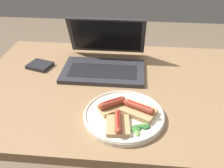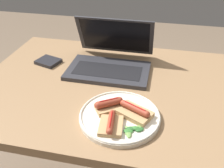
{
  "view_description": "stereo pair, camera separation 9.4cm",
  "coord_description": "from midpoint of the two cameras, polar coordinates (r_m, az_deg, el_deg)",
  "views": [
    {
      "loc": [
        0.02,
        -0.87,
        1.33
      ],
      "look_at": [
        -0.05,
        -0.09,
        0.82
      ],
      "focal_mm": 40.0,
      "sensor_mm": 36.0,
      "label": 1
    },
    {
      "loc": [
        0.11,
        -0.86,
        1.33
      ],
      "look_at": [
        -0.05,
        -0.09,
        0.82
      ],
      "focal_mm": 40.0,
      "sensor_mm": 36.0,
      "label": 2
    }
  ],
  "objects": [
    {
      "name": "desk",
      "position": [
        1.08,
        0.77,
        -3.5
      ],
      "size": [
        1.28,
        0.8,
        0.76
      ],
      "color": "#93704C",
      "rests_on": "ground_plane"
    },
    {
      "name": "laptop",
      "position": [
        1.15,
        -4.13,
        5.31
      ],
      "size": [
        0.37,
        0.31,
        0.21
      ],
      "color": "#2D2D33",
      "rests_on": "desk"
    },
    {
      "name": "plate",
      "position": [
        0.87,
        -0.11,
        -7.3
      ],
      "size": [
        0.28,
        0.28,
        0.02
      ],
      "color": "silver",
      "rests_on": "desk"
    },
    {
      "name": "sausage_toast_left",
      "position": [
        0.81,
        -2.0,
        -9.26
      ],
      "size": [
        0.08,
        0.11,
        0.04
      ],
      "rotation": [
        0.0,
        0.0,
        4.82
      ],
      "color": "tan",
      "rests_on": "plate"
    },
    {
      "name": "sausage_toast_middle",
      "position": [
        0.88,
        -3.05,
        -5.02
      ],
      "size": [
        0.11,
        0.1,
        0.05
      ],
      "rotation": [
        0.0,
        0.0,
        0.58
      ],
      "color": "tan",
      "rests_on": "plate"
    },
    {
      "name": "sausage_toast_right",
      "position": [
        0.86,
        2.97,
        -6.02
      ],
      "size": [
        0.14,
        0.12,
        0.04
      ],
      "rotation": [
        0.0,
        0.0,
        2.68
      ],
      "color": "tan",
      "rests_on": "plate"
    },
    {
      "name": "salad_pile",
      "position": [
        0.81,
        3.01,
        -10.12
      ],
      "size": [
        0.07,
        0.07,
        0.01
      ],
      "color": "#709E4C",
      "rests_on": "plate"
    },
    {
      "name": "external_drive",
      "position": [
        1.23,
        -18.27,
        3.99
      ],
      "size": [
        0.12,
        0.11,
        0.02
      ],
      "rotation": [
        0.0,
        0.0,
        -0.3
      ],
      "color": "#232328",
      "rests_on": "desk"
    }
  ]
}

